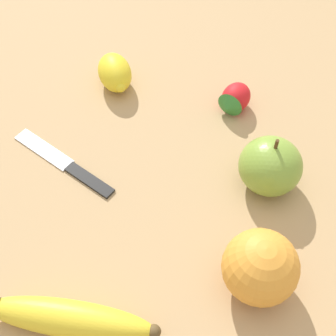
{
  "coord_description": "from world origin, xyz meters",
  "views": [
    {
      "loc": [
        -0.09,
        -0.32,
        0.5
      ],
      "look_at": [
        -0.01,
        0.04,
        0.03
      ],
      "focal_mm": 50.0,
      "sensor_mm": 36.0,
      "label": 1
    }
  ],
  "objects_px": {
    "banana": "(68,318)",
    "strawberry": "(235,99)",
    "apple": "(270,166)",
    "lemon": "(115,73)",
    "orange": "(260,267)",
    "paring_knife": "(66,164)"
  },
  "relations": [
    {
      "from": "lemon",
      "to": "apple",
      "type": "bearing_deg",
      "value": -53.38
    },
    {
      "from": "strawberry",
      "to": "lemon",
      "type": "xyz_separation_m",
      "value": [
        -0.16,
        0.09,
        0.0
      ]
    },
    {
      "from": "lemon",
      "to": "orange",
      "type": "bearing_deg",
      "value": -72.88
    },
    {
      "from": "strawberry",
      "to": "apple",
      "type": "height_order",
      "value": "apple"
    },
    {
      "from": "apple",
      "to": "lemon",
      "type": "bearing_deg",
      "value": 126.62
    },
    {
      "from": "banana",
      "to": "apple",
      "type": "bearing_deg",
      "value": -132.66
    },
    {
      "from": "banana",
      "to": "lemon",
      "type": "height_order",
      "value": "lemon"
    },
    {
      "from": "banana",
      "to": "strawberry",
      "type": "relative_size",
      "value": 2.85
    },
    {
      "from": "orange",
      "to": "apple",
      "type": "relative_size",
      "value": 0.98
    },
    {
      "from": "apple",
      "to": "paring_knife",
      "type": "bearing_deg",
      "value": 162.31
    },
    {
      "from": "banana",
      "to": "orange",
      "type": "bearing_deg",
      "value": -158.42
    },
    {
      "from": "banana",
      "to": "paring_knife",
      "type": "xyz_separation_m",
      "value": [
        0.01,
        0.22,
        -0.02
      ]
    },
    {
      "from": "banana",
      "to": "apple",
      "type": "xyz_separation_m",
      "value": [
        0.27,
        0.14,
        0.02
      ]
    },
    {
      "from": "strawberry",
      "to": "lemon",
      "type": "relative_size",
      "value": 0.83
    },
    {
      "from": "banana",
      "to": "strawberry",
      "type": "bearing_deg",
      "value": -113.44
    },
    {
      "from": "apple",
      "to": "banana",
      "type": "bearing_deg",
      "value": -152.76
    },
    {
      "from": "orange",
      "to": "strawberry",
      "type": "distance_m",
      "value": 0.28
    },
    {
      "from": "strawberry",
      "to": "orange",
      "type": "bearing_deg",
      "value": 32.88
    },
    {
      "from": "orange",
      "to": "strawberry",
      "type": "xyz_separation_m",
      "value": [
        0.05,
        0.27,
        -0.02
      ]
    },
    {
      "from": "strawberry",
      "to": "apple",
      "type": "bearing_deg",
      "value": 45.68
    },
    {
      "from": "strawberry",
      "to": "paring_knife",
      "type": "height_order",
      "value": "strawberry"
    },
    {
      "from": "strawberry",
      "to": "paring_knife",
      "type": "relative_size",
      "value": 0.47
    }
  ]
}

